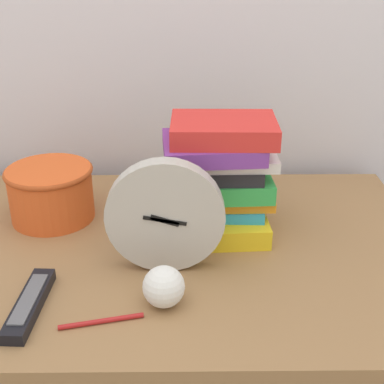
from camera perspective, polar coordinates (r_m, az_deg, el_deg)
name	(u,v)px	position (r m, az deg, el deg)	size (l,w,h in m)	color
desk_clock	(165,216)	(0.93, -2.88, -2.62)	(0.21, 0.04, 0.21)	#B7B2A8
book_stack	(219,177)	(1.06, 2.87, 1.62)	(0.22, 0.20, 0.24)	yellow
basket	(51,191)	(1.16, -14.82, 0.10)	(0.18, 0.18, 0.11)	#E05623
tv_remote	(30,304)	(0.92, -16.94, -11.34)	(0.05, 0.18, 0.02)	black
crumpled_paper_ball	(164,287)	(0.88, -3.04, -10.06)	(0.07, 0.07, 0.07)	white
pen	(101,321)	(0.87, -9.65, -13.43)	(0.13, 0.04, 0.01)	#B21E1E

